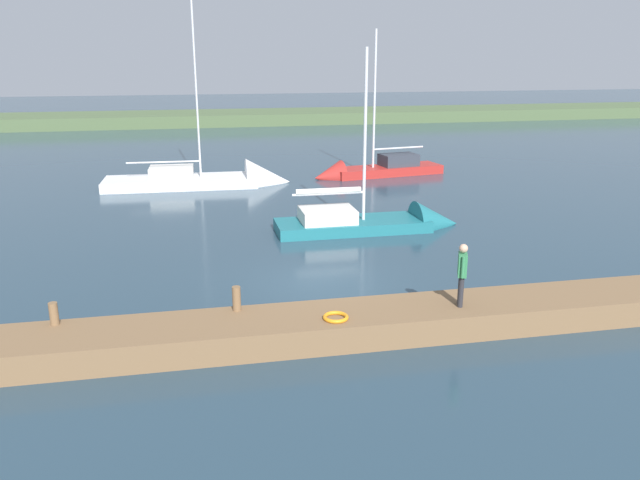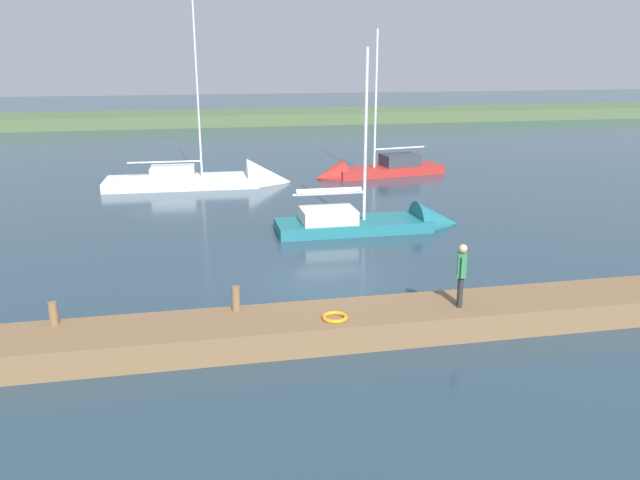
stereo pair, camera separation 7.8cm
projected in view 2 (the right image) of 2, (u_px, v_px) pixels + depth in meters
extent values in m
plane|color=#263D4C|center=(321.00, 284.00, 20.32)|extent=(200.00, 200.00, 0.00)
cube|color=#4C603D|center=(230.00, 123.00, 66.87)|extent=(180.00, 8.00, 2.40)
cube|color=brown|center=(351.00, 324.00, 16.42)|extent=(19.58, 1.95, 0.73)
cylinder|color=brown|center=(236.00, 298.00, 16.31)|extent=(0.22, 0.22, 0.66)
cylinder|color=brown|center=(53.00, 313.00, 15.48)|extent=(0.22, 0.22, 0.58)
torus|color=orange|center=(335.00, 317.00, 15.84)|extent=(0.66, 0.66, 0.10)
cube|color=white|center=(182.00, 185.00, 35.16)|extent=(8.48, 3.00, 0.89)
cone|color=white|center=(269.00, 182.00, 35.96)|extent=(2.58, 2.85, 2.78)
cube|color=silver|center=(173.00, 172.00, 34.87)|extent=(2.43, 1.87, 0.63)
cylinder|color=silver|center=(197.00, 80.00, 33.71)|extent=(0.11, 0.11, 10.54)
cylinder|color=silver|center=(165.00, 162.00, 34.63)|extent=(4.01, 0.19, 0.09)
cube|color=#1E6B75|center=(353.00, 229.00, 26.38)|extent=(6.45, 2.17, 0.81)
cone|color=#1E6B75|center=(437.00, 225.00, 27.11)|extent=(1.93, 2.14, 2.13)
cube|color=silver|center=(328.00, 215.00, 25.98)|extent=(2.25, 1.79, 0.55)
cylinder|color=silver|center=(366.00, 136.00, 25.36)|extent=(0.13, 0.13, 6.97)
cylinder|color=silver|center=(329.00, 194.00, 25.73)|extent=(3.03, 0.12, 0.11)
cylinder|color=silver|center=(329.00, 191.00, 25.69)|extent=(2.73, 0.25, 0.23)
cube|color=#B22823|center=(388.00, 173.00, 38.55)|extent=(7.10, 3.03, 0.82)
cone|color=#B22823|center=(329.00, 177.00, 37.21)|extent=(2.01, 2.17, 1.91)
cube|color=#333842|center=(400.00, 160.00, 38.59)|extent=(2.44, 1.81, 0.72)
cylinder|color=silver|center=(376.00, 100.00, 36.95)|extent=(0.14, 0.14, 8.03)
cylinder|color=silver|center=(400.00, 148.00, 38.37)|extent=(3.38, 0.68, 0.11)
cylinder|color=#28282D|center=(460.00, 292.00, 16.47)|extent=(0.14, 0.14, 0.85)
cylinder|color=#28282D|center=(460.00, 289.00, 16.67)|extent=(0.14, 0.14, 0.85)
cube|color=#337F4C|center=(462.00, 265.00, 16.36)|extent=(0.37, 0.51, 0.60)
sphere|color=tan|center=(463.00, 249.00, 16.23)|extent=(0.23, 0.23, 0.23)
cylinder|color=#337F4C|center=(462.00, 268.00, 16.09)|extent=(0.09, 0.09, 0.57)
cylinder|color=#337F4C|center=(462.00, 261.00, 16.62)|extent=(0.09, 0.09, 0.57)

